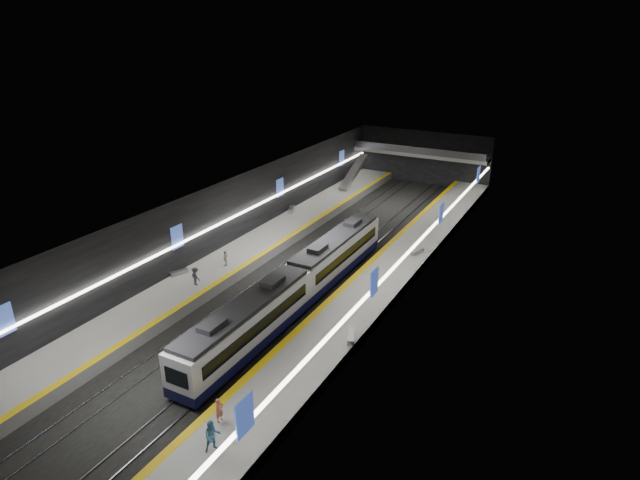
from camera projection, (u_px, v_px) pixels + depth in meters
The scene contains 26 objects.
ground at pixel (312, 270), 53.68m from camera, with size 70.00×70.00×0.00m, color black.
ceiling at pixel (311, 193), 50.63m from camera, with size 20.00×70.00×0.04m, color beige.
wall_left at pixel (229, 216), 56.52m from camera, with size 0.04×70.00×8.00m, color black.
wall_right at pixel (409, 252), 47.79m from camera, with size 0.04×70.00×8.00m, color black.
wall_back at pixel (424, 157), 80.69m from camera, with size 20.00×0.04×8.00m, color black.
platform_left at pixel (250, 251), 56.76m from camera, with size 5.00×70.00×1.00m, color slate.
tile_surface_left at pixel (250, 246), 56.56m from camera, with size 5.00×70.00×0.02m, color #9D9D98.
tactile_strip_left at pixel (267, 250), 55.60m from camera, with size 0.60×70.00×0.02m, color yellow.
platform_right at pixel (382, 281), 50.21m from camera, with size 5.00×70.00×1.00m, color slate.
tile_surface_right at pixel (382, 276), 50.02m from camera, with size 5.00×70.00×0.02m, color #9D9D98.
tactile_strip_right at pixel (360, 271), 50.98m from camera, with size 0.60×70.00×0.02m, color yellow.
rails at pixel (312, 269), 53.65m from camera, with size 6.52×70.00×0.12m.
train at pixel (297, 284), 45.92m from camera, with size 2.69×30.04×3.60m.
ad_posters at pixel (317, 225), 52.78m from camera, with size 19.94×53.50×2.20m.
cove_light_left at pixel (231, 218), 56.50m from camera, with size 0.25×68.60×0.12m, color white.
cove_light_right at pixel (407, 254), 47.95m from camera, with size 0.25×68.60×0.12m, color white.
mezzanine_bridge at pixel (420, 154), 78.60m from camera, with size 20.00×3.00×1.50m.
escalator at pixel (354, 172), 77.04m from camera, with size 1.20×8.00×0.60m, color #99999E.
bench_left_near at pixel (179, 272), 50.28m from camera, with size 0.47×1.69×0.41m, color #99999E.
bench_left_far at pixel (291, 209), 66.96m from camera, with size 0.56×2.03×0.50m, color #99999E.
bench_right_near at pixel (351, 337), 40.02m from camera, with size 0.53×1.91×0.47m, color #99999E.
bench_right_far at pixel (417, 252), 54.80m from camera, with size 0.48×1.71×0.42m, color #99999E.
passenger_right_a at pixel (219, 411), 31.64m from camera, with size 0.57×0.38×1.57m, color #C26148.
passenger_right_b at pixel (212, 436), 29.40m from camera, with size 0.95×0.74×1.96m, color teal.
passenger_left_a at pixel (226, 258), 51.86m from camera, with size 0.92×0.38×1.57m, color beige.
passenger_left_b at pixel (196, 276), 48.05m from camera, with size 1.10×0.63×1.70m, color #3A3940.
Camera 1 is at (23.59, -42.38, 23.19)m, focal length 30.00 mm.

